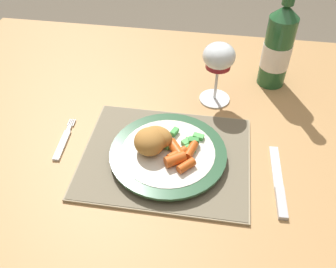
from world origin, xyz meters
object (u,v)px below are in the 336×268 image
dining_table (177,154)px  dinner_plate (168,154)px  table_knife (279,187)px  bottle (278,46)px  wine_glass (219,60)px  fork (63,142)px

dining_table → dinner_plate: dinner_plate is taller
dinner_plate → table_knife: bearing=-9.9°
bottle → table_knife: bearing=-89.6°
table_knife → dining_table: bearing=146.2°
dining_table → bottle: size_ratio=4.52×
wine_glass → table_knife: bearing=-61.2°
dinner_plate → bottle: size_ratio=0.84×
table_knife → fork: bearing=173.3°
dinner_plate → wine_glass: size_ratio=1.56×
fork → table_knife: table_knife is taller
dining_table → table_knife: 0.28m
dining_table → bottle: (0.21, 0.20, 0.20)m
fork → table_knife: bearing=-6.7°
dining_table → wine_glass: bearing=55.5°
dining_table → dinner_plate: (-0.01, -0.11, 0.11)m
bottle → dining_table: bearing=-136.2°
dining_table → bottle: bottle is taller
fork → table_knife: (0.45, -0.05, 0.00)m
dining_table → wine_glass: size_ratio=8.38×
dining_table → bottle: 0.36m
wine_glass → bottle: (0.14, 0.09, -0.01)m
fork → dining_table: bearing=21.0°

